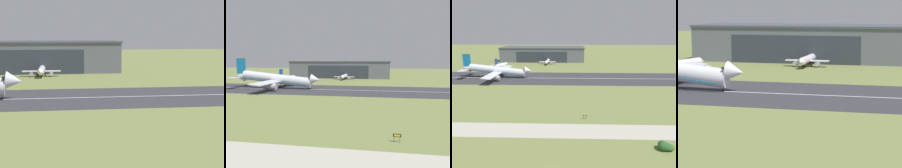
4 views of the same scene
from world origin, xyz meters
TOP-DOWN VIEW (x-y plane):
  - ground_plane at (0.00, 54.24)m, footprint 755.27×755.27m
  - runway_strip at (0.00, 108.49)m, footprint 515.27×40.95m
  - runway_centreline at (0.00, 108.49)m, footprint 463.75×0.70m
  - hangar_building at (-26.69, 196.46)m, footprint 90.74×31.21m
  - airplane_parked_west at (-19.55, 173.14)m, footprint 17.04×24.34m
  - airplane_parked_centre at (-58.68, 147.34)m, footprint 19.48×20.66m

SIDE VIEW (x-z plane):
  - ground_plane at x=0.00m, z-range 0.00..0.00m
  - runway_strip at x=0.00m, z-range 0.00..0.06m
  - runway_centreline at x=0.00m, z-range 0.06..0.07m
  - airplane_parked_west at x=-19.55m, z-range -1.75..7.38m
  - airplane_parked_centre at x=-58.68m, z-range -2.02..7.80m
  - hangar_building at x=-26.69m, z-range 0.02..15.33m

